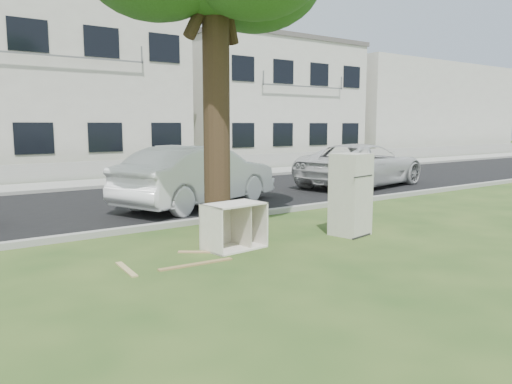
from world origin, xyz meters
TOP-DOWN VIEW (x-y plane):
  - ground at (0.00, 0.00)m, footprint 120.00×120.00m
  - road at (0.00, 6.00)m, footprint 120.00×7.00m
  - kerb_near at (0.00, 2.45)m, footprint 120.00×0.18m
  - kerb_far at (0.00, 9.55)m, footprint 120.00×0.18m
  - sidewalk at (0.00, 11.00)m, footprint 120.00×2.80m
  - low_wall at (0.00, 12.60)m, footprint 120.00×0.15m
  - townhouse_center at (0.00, 17.50)m, footprint 11.22×8.16m
  - townhouse_right at (12.00, 17.50)m, footprint 10.20×8.16m
  - filler_right at (26.00, 18.00)m, footprint 16.00×9.00m
  - fridge at (1.37, -0.22)m, footprint 0.75×0.72m
  - cabinet at (-1.05, 0.19)m, footprint 1.07×0.73m
  - plank_a at (-2.09, -0.33)m, footprint 1.22×0.17m
  - plank_b at (-1.60, 0.23)m, footprint 0.79×0.63m
  - plank_c at (-3.05, 0.04)m, footprint 0.17×0.84m
  - car_center at (0.69, 4.53)m, footprint 5.10×3.23m
  - car_right at (7.37, 4.92)m, footprint 5.66×3.40m

SIDE VIEW (x-z plane):
  - ground at x=0.00m, z-range 0.00..0.00m
  - kerb_near at x=0.00m, z-range -0.06..0.06m
  - kerb_far at x=0.00m, z-range -0.06..0.06m
  - road at x=0.00m, z-range 0.00..0.01m
  - sidewalk at x=0.00m, z-range 0.00..0.01m
  - plank_b at x=-1.60m, z-range 0.00..0.02m
  - plank_c at x=-3.05m, z-range 0.00..0.02m
  - plank_a at x=-2.09m, z-range 0.00..0.02m
  - low_wall at x=0.00m, z-range 0.00..0.70m
  - cabinet at x=-1.05m, z-range 0.00..0.79m
  - car_right at x=7.37m, z-range 0.00..1.47m
  - fridge at x=1.37m, z-range 0.00..1.58m
  - car_center at x=0.69m, z-range 0.00..1.59m
  - filler_right at x=26.00m, z-range 0.00..6.40m
  - townhouse_right at x=12.00m, z-range 0.00..6.84m
  - townhouse_center at x=0.00m, z-range 0.00..7.44m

